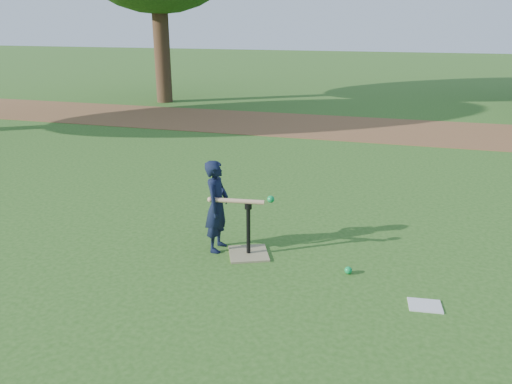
# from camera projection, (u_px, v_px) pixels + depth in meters

# --- Properties ---
(ground) EXTENTS (80.00, 80.00, 0.00)m
(ground) POSITION_uv_depth(u_px,v_px,m) (252.00, 259.00, 5.54)
(ground) COLOR #285116
(ground) RESTS_ON ground
(dirt_strip) EXTENTS (24.00, 3.00, 0.01)m
(dirt_strip) POSITION_uv_depth(u_px,v_px,m) (340.00, 127.00, 12.34)
(dirt_strip) COLOR brown
(dirt_strip) RESTS_ON ground
(child) EXTENTS (0.26, 0.39, 1.06)m
(child) POSITION_uv_depth(u_px,v_px,m) (217.00, 206.00, 5.62)
(child) COLOR black
(child) RESTS_ON ground
(wiffle_ball_ground) EXTENTS (0.08, 0.08, 0.08)m
(wiffle_ball_ground) POSITION_uv_depth(u_px,v_px,m) (348.00, 270.00, 5.20)
(wiffle_ball_ground) COLOR #0C8C3D
(wiffle_ball_ground) RESTS_ON ground
(clipboard) EXTENTS (0.32, 0.26, 0.01)m
(clipboard) POSITION_uv_depth(u_px,v_px,m) (425.00, 305.00, 4.62)
(clipboard) COLOR silver
(clipboard) RESTS_ON ground
(batting_tee) EXTENTS (0.57, 0.57, 0.61)m
(batting_tee) POSITION_uv_depth(u_px,v_px,m) (248.00, 246.00, 5.61)
(batting_tee) COLOR #8C8159
(batting_tee) RESTS_ON ground
(swing_action) EXTENTS (0.73, 0.21, 0.10)m
(swing_action) POSITION_uv_depth(u_px,v_px,m) (241.00, 200.00, 5.45)
(swing_action) COLOR tan
(swing_action) RESTS_ON ground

